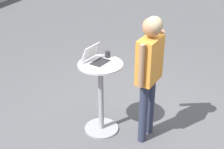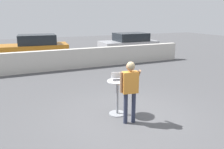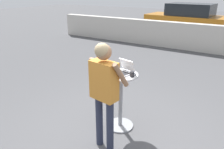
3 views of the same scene
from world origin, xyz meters
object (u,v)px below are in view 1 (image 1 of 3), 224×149
(cafe_table, at_px, (101,93))
(standing_person, at_px, (149,65))
(coffee_mug, at_px, (108,54))
(laptop, at_px, (96,59))

(cafe_table, height_order, standing_person, standing_person)
(coffee_mug, bearing_deg, laptop, 160.07)
(laptop, distance_m, coffee_mug, 0.21)
(cafe_table, distance_m, coffee_mug, 0.52)
(coffee_mug, bearing_deg, standing_person, -103.47)
(standing_person, bearing_deg, laptop, 94.97)
(cafe_table, relative_size, laptop, 2.77)
(cafe_table, distance_m, laptop, 0.49)
(laptop, distance_m, standing_person, 0.67)
(laptop, height_order, standing_person, standing_person)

